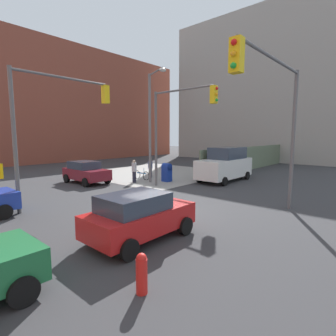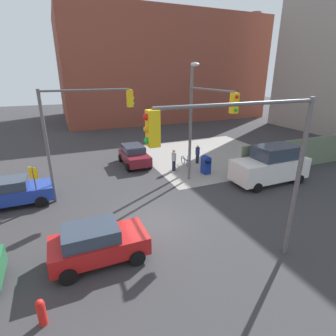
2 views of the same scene
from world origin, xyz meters
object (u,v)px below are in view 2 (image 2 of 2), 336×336
object	(u,v)px
bicycle_at_crosswalk	(14,192)
street_lamp_corner	(191,112)
bicycle_leaning_on_fence	(186,162)
traffic_signal_ne_corner	(205,120)
pedestrian_waiting	(174,160)
traffic_signal_se_corner	(251,155)
coupe_blue	(10,192)
hatchback_maroon	(134,155)
mailbox_blue	(206,164)
smokestack	(251,66)
van_white_delivery	(271,165)
fire_hydrant	(41,312)
pedestrian_crossing	(197,154)
hatchback_red	(97,243)
traffic_signal_nw_corner	(82,122)

from	to	relation	value
bicycle_at_crosswalk	street_lamp_corner	bearing A→B (deg)	-2.60
bicycle_leaning_on_fence	traffic_signal_ne_corner	bearing A→B (deg)	-103.53
traffic_signal_ne_corner	pedestrian_waiting	size ratio (longest dim) A/B	3.74
traffic_signal_se_corner	coupe_blue	distance (m)	13.52
hatchback_maroon	mailbox_blue	bearing A→B (deg)	-42.86
traffic_signal_ne_corner	coupe_blue	world-z (taller)	traffic_signal_ne_corner
traffic_signal_ne_corner	mailbox_blue	xyz separation A→B (m)	(1.70, 2.37, -3.84)
smokestack	mailbox_blue	bearing A→B (deg)	-133.64
pedestrian_waiting	bicycle_at_crosswalk	distance (m)	11.03
traffic_signal_se_corner	van_white_delivery	distance (m)	10.29
hatchback_maroon	smokestack	bearing A→B (deg)	36.41
fire_hydrant	hatchback_maroon	size ratio (longest dim) A/B	0.24
coupe_blue	pedestrian_crossing	world-z (taller)	coupe_blue
hatchback_maroon	hatchback_red	distance (m)	11.98
pedestrian_waiting	mailbox_blue	bearing A→B (deg)	-30.41
traffic_signal_se_corner	traffic_signal_ne_corner	xyz separation A→B (m)	(2.43, 7.13, -0.08)
fire_hydrant	bicycle_at_crosswalk	bearing A→B (deg)	100.03
coupe_blue	van_white_delivery	world-z (taller)	van_white_delivery
traffic_signal_ne_corner	coupe_blue	bearing A→B (deg)	168.54
traffic_signal_ne_corner	street_lamp_corner	distance (m)	2.89
traffic_signal_se_corner	hatchback_red	bearing A→B (deg)	152.48
traffic_signal_ne_corner	street_lamp_corner	world-z (taller)	street_lamp_corner
smokestack	traffic_signal_se_corner	bearing A→B (deg)	-129.03
street_lamp_corner	bicycle_leaning_on_fence	bearing A→B (deg)	72.44
traffic_signal_ne_corner	hatchback_red	world-z (taller)	traffic_signal_ne_corner
smokestack	traffic_signal_ne_corner	bearing A→B (deg)	-133.02
street_lamp_corner	mailbox_blue	distance (m)	4.13
fire_hydrant	pedestrian_crossing	world-z (taller)	pedestrian_crossing
street_lamp_corner	traffic_signal_nw_corner	bearing A→B (deg)	-172.75
traffic_signal_se_corner	fire_hydrant	size ratio (longest dim) A/B	6.91
coupe_blue	pedestrian_waiting	size ratio (longest dim) A/B	2.53
coupe_blue	smokestack	bearing A→B (deg)	34.22
pedestrian_crossing	bicycle_at_crosswalk	bearing A→B (deg)	166.30
hatchback_maroon	traffic_signal_nw_corner	bearing A→B (deg)	-132.59
street_lamp_corner	hatchback_red	distance (m)	11.53
van_white_delivery	bicycle_at_crosswalk	distance (m)	16.83
traffic_signal_ne_corner	hatchback_maroon	distance (m)	8.00
mailbox_blue	bicycle_at_crosswalk	bearing A→B (deg)	175.60
traffic_signal_nw_corner	traffic_signal_ne_corner	bearing A→B (deg)	-14.96
pedestrian_crossing	pedestrian_waiting	distance (m)	2.75
bicycle_leaning_on_fence	pedestrian_waiting	bearing A→B (deg)	-153.54
bicycle_leaning_on_fence	van_white_delivery	bearing A→B (deg)	-54.37
mailbox_blue	traffic_signal_se_corner	bearing A→B (deg)	-113.49
traffic_signal_nw_corner	street_lamp_corner	bearing A→B (deg)	7.25
traffic_signal_nw_corner	bicycle_at_crosswalk	xyz separation A→B (m)	(-4.29, 1.50, -4.27)
hatchback_maroon	van_white_delivery	xyz separation A→B (m)	(7.72, -7.33, 0.44)
traffic_signal_nw_corner	coupe_blue	bearing A→B (deg)	174.40
traffic_signal_ne_corner	street_lamp_corner	bearing A→B (deg)	79.00
traffic_signal_nw_corner	pedestrian_waiting	bearing A→B (deg)	16.59
hatchback_red	pedestrian_waiting	xyz separation A→B (m)	(7.15, 8.38, 0.06)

